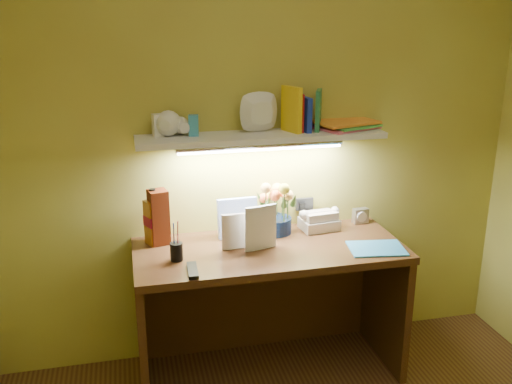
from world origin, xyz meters
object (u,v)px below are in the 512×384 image
telephone (319,219)px  flower_bouquet (276,206)px  desk (269,311)px  whisky_bottle (154,216)px  desk_clock (360,216)px

telephone → flower_bouquet: bearing=173.0°
desk → whisky_bottle: (-0.58, 0.19, 0.53)m
desk → desk_clock: size_ratio=16.01×
desk_clock → desk: bearing=-166.2°
desk → flower_bouquet: flower_bouquet is taller
flower_bouquet → whisky_bottle: (-0.66, -0.00, -0.00)m
flower_bouquet → desk_clock: flower_bouquet is taller
telephone → whisky_bottle: (-0.91, -0.00, 0.09)m
desk_clock → whisky_bottle: (-1.18, -0.04, 0.11)m
desk_clock → whisky_bottle: 1.18m
desk → desk_clock: bearing=20.7°
desk → telephone: size_ratio=6.96×
desk → flower_bouquet: bearing=66.4°
flower_bouquet → telephone: flower_bouquet is taller
desk_clock → whisky_bottle: whisky_bottle is taller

